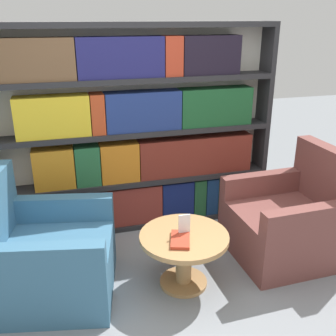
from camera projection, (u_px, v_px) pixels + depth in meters
ground_plane at (180, 312)px, 2.93m from camera, size 14.00×14.00×0.00m
bookshelf at (137, 136)px, 3.85m from camera, size 2.71×0.30×2.01m
armchair_left at (44, 258)px, 3.03m from camera, size 1.09×1.03×0.98m
armchair_right at (290, 222)px, 3.56m from camera, size 0.96×0.89×0.98m
coffee_table at (184, 249)px, 3.12m from camera, size 0.71×0.71×0.46m
table_sign at (184, 226)px, 3.05m from camera, size 0.09×0.06×0.18m
stray_book at (180, 240)px, 2.99m from camera, size 0.21×0.29×0.03m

